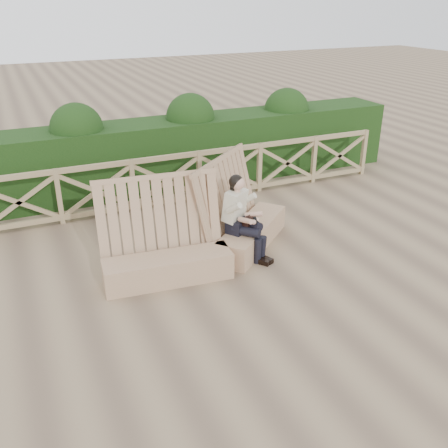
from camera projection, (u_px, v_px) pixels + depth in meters
name	position (u px, v px, depth m)	size (l,w,h in m)	color
ground	(241.00, 287.00, 7.57)	(60.00, 60.00, 0.00)	brown
bench	(210.00, 239.00, 8.18)	(3.62, 1.90, 1.55)	#9C7A59
woman	(241.00, 215.00, 8.19)	(0.71, 0.91, 1.42)	black
guardrail	(167.00, 181.00, 10.24)	(10.10, 0.09, 1.10)	olive
hedge	(149.00, 156.00, 11.15)	(12.00, 1.20, 1.50)	black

